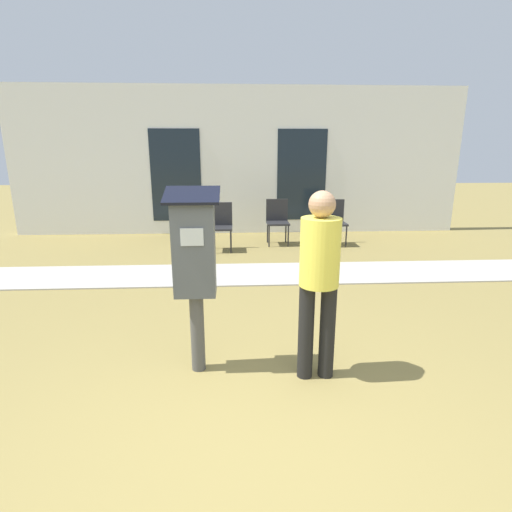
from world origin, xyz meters
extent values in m
plane|color=olive|center=(0.00, 0.00, 0.00)|extent=(40.00, 40.00, 0.00)
cube|color=#B7B2A8|center=(0.00, 3.79, 0.01)|extent=(12.00, 1.10, 0.02)
cube|color=white|center=(0.00, 7.09, 1.60)|extent=(10.00, 0.24, 3.20)
cube|color=#19232D|center=(-1.40, 6.96, 1.30)|extent=(1.10, 0.02, 2.00)
cube|color=#19232D|center=(1.40, 6.96, 1.30)|extent=(1.10, 0.02, 2.00)
cylinder|color=#4C4C4C|center=(-0.45, 1.09, 0.35)|extent=(0.12, 0.12, 0.70)
cube|color=#4C5156|center=(-0.45, 1.09, 1.10)|extent=(0.34, 0.22, 0.80)
cube|color=silver|center=(-0.45, 0.97, 1.22)|extent=(0.18, 0.01, 0.14)
cube|color=black|center=(-0.45, 1.09, 1.53)|extent=(0.44, 0.31, 0.12)
cylinder|color=black|center=(0.47, 0.92, 0.41)|extent=(0.13, 0.13, 0.82)
cylinder|color=black|center=(0.65, 0.92, 0.41)|extent=(0.13, 0.13, 0.82)
cylinder|color=#EADB4C|center=(0.56, 0.92, 1.09)|extent=(0.32, 0.32, 0.55)
sphere|color=tan|center=(0.56, 0.92, 1.48)|extent=(0.21, 0.21, 0.21)
cylinder|color=#262628|center=(-0.57, 5.12, 0.21)|extent=(0.03, 0.03, 0.42)
cylinder|color=#262628|center=(-0.19, 5.12, 0.21)|extent=(0.03, 0.03, 0.42)
cylinder|color=#262628|center=(-0.57, 5.50, 0.21)|extent=(0.03, 0.03, 0.42)
cylinder|color=#262628|center=(-0.19, 5.50, 0.21)|extent=(0.03, 0.03, 0.42)
cube|color=#262628|center=(-0.38, 5.31, 0.44)|extent=(0.44, 0.44, 0.04)
cube|color=#262628|center=(-0.38, 5.51, 0.68)|extent=(0.44, 0.04, 0.44)
cylinder|color=#262628|center=(0.56, 5.56, 0.21)|extent=(0.03, 0.03, 0.42)
cylinder|color=#262628|center=(0.94, 5.56, 0.21)|extent=(0.03, 0.03, 0.42)
cylinder|color=#262628|center=(0.56, 5.94, 0.21)|extent=(0.03, 0.03, 0.42)
cylinder|color=#262628|center=(0.94, 5.94, 0.21)|extent=(0.03, 0.03, 0.42)
cube|color=#262628|center=(0.75, 5.75, 0.44)|extent=(0.44, 0.44, 0.04)
cube|color=#262628|center=(0.75, 5.95, 0.68)|extent=(0.44, 0.04, 0.44)
cylinder|color=#262628|center=(1.68, 5.45, 0.21)|extent=(0.03, 0.03, 0.42)
cylinder|color=#262628|center=(2.06, 5.45, 0.21)|extent=(0.03, 0.03, 0.42)
cylinder|color=#262628|center=(1.68, 5.83, 0.21)|extent=(0.03, 0.03, 0.42)
cylinder|color=#262628|center=(2.06, 5.83, 0.21)|extent=(0.03, 0.03, 0.42)
cube|color=#262628|center=(1.87, 5.64, 0.44)|extent=(0.44, 0.44, 0.04)
cube|color=#262628|center=(1.87, 5.84, 0.68)|extent=(0.44, 0.04, 0.44)
camera|label=1|loc=(-0.11, -2.09, 1.89)|focal=28.00mm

